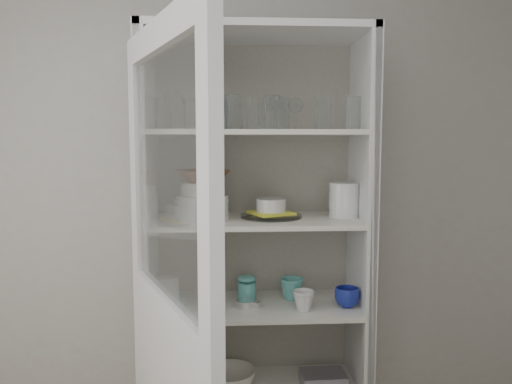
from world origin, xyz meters
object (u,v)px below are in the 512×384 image
(terracotta_bowl, at_px, (202,176))
(mug_teal, at_px, (292,289))
(cupboard_door, at_px, (169,363))
(teal_jar, at_px, (247,289))
(measuring_cups, at_px, (246,304))
(white_canister, at_px, (168,290))
(plate_stack_back, at_px, (196,206))
(glass_platter, at_px, (271,216))
(cream_bowl, at_px, (202,189))
(grey_bowl_stack, at_px, (344,200))
(white_ramekin, at_px, (271,205))
(tin_box, at_px, (323,379))
(mug_blue, at_px, (347,297))
(goblet_0, at_px, (221,113))
(goblet_1, at_px, (225,111))
(goblet_3, at_px, (296,113))
(pantry_cabinet, at_px, (255,283))
(plate_stack_front, at_px, (202,208))
(goblet_2, at_px, (276,111))
(yellow_trivet, at_px, (271,213))
(cream_dish, at_px, (230,378))
(mug_white, at_px, (304,301))

(terracotta_bowl, xyz_separation_m, mug_teal, (0.41, 0.10, -0.55))
(cupboard_door, bearing_deg, teal_jar, 134.66)
(measuring_cups, relative_size, white_canister, 0.70)
(plate_stack_back, xyz_separation_m, glass_platter, (0.35, -0.10, -0.03))
(mug_teal, xyz_separation_m, white_canister, (-0.58, -0.03, 0.01))
(cupboard_door, bearing_deg, cream_bowl, 149.19)
(terracotta_bowl, distance_m, measuring_cups, 0.61)
(cupboard_door, distance_m, grey_bowl_stack, 1.09)
(white_ramekin, distance_m, tin_box, 0.86)
(glass_platter, distance_m, white_canister, 0.59)
(cupboard_door, xyz_separation_m, teal_jar, (0.29, 0.68, 0.04))
(mug_blue, relative_size, teal_jar, 1.07)
(plate_stack_back, distance_m, tin_box, 1.01)
(goblet_0, relative_size, goblet_1, 0.88)
(cupboard_door, bearing_deg, goblet_3, 122.66)
(cream_bowl, xyz_separation_m, terracotta_bowl, (0.00, 0.00, 0.06))
(pantry_cabinet, xyz_separation_m, terracotta_bowl, (-0.24, -0.11, 0.52))
(goblet_3, xyz_separation_m, grey_bowl_stack, (0.22, -0.10, -0.40))
(tin_box, bearing_deg, plate_stack_front, -177.34)
(cupboard_door, height_order, measuring_cups, cupboard_door)
(goblet_1, height_order, white_canister, goblet_1)
(goblet_1, distance_m, mug_teal, 0.90)
(white_canister, bearing_deg, goblet_2, 12.05)
(goblet_0, bearing_deg, teal_jar, -22.83)
(goblet_1, bearing_deg, plate_stack_back, 169.29)
(pantry_cabinet, xyz_separation_m, white_ramekin, (0.07, -0.05, 0.38))
(plate_stack_front, bearing_deg, cream_bowl, 0.00)
(cupboard_door, bearing_deg, yellow_trivet, 126.13)
(goblet_0, distance_m, glass_platter, 0.53)
(grey_bowl_stack, relative_size, mug_teal, 1.46)
(grey_bowl_stack, distance_m, cream_dish, 1.00)
(plate_stack_front, height_order, tin_box, plate_stack_front)
(mug_teal, bearing_deg, cupboard_door, -131.99)
(pantry_cabinet, bearing_deg, glass_platter, -35.44)
(goblet_3, relative_size, tin_box, 0.81)
(yellow_trivet, bearing_deg, mug_white, -43.15)
(plate_stack_back, bearing_deg, cream_dish, -34.57)
(glass_platter, relative_size, grey_bowl_stack, 1.77)
(plate_stack_front, xyz_separation_m, yellow_trivet, (0.31, 0.06, -0.03))
(goblet_1, relative_size, measuring_cups, 2.01)
(yellow_trivet, relative_size, measuring_cups, 1.92)
(mug_white, distance_m, tin_box, 0.44)
(goblet_0, xyz_separation_m, cream_dish, (0.04, -0.09, -1.24))
(mug_blue, relative_size, cream_dish, 0.47)
(cupboard_door, xyz_separation_m, white_canister, (-0.08, 0.66, 0.05))
(mug_white, height_order, white_canister, white_canister)
(mug_white, bearing_deg, cupboard_door, -121.10)
(goblet_3, xyz_separation_m, teal_jar, (-0.23, -0.07, -0.83))
(cream_bowl, bearing_deg, mug_teal, 13.07)
(mug_teal, distance_m, measuring_cups, 0.25)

